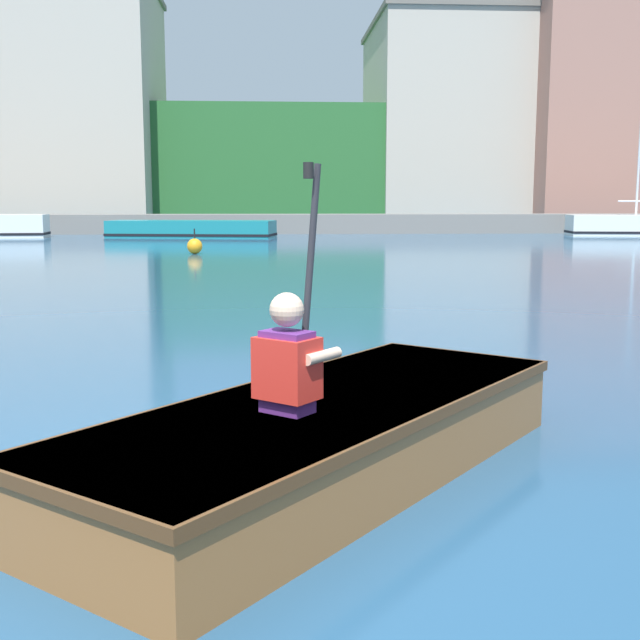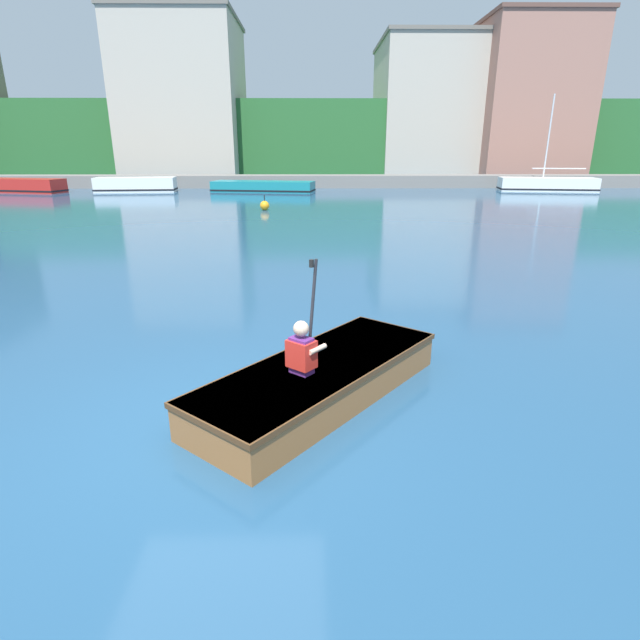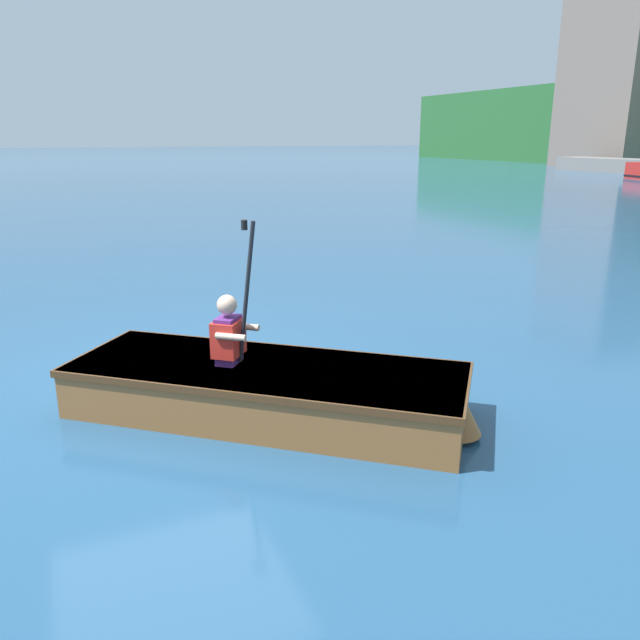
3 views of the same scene
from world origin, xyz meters
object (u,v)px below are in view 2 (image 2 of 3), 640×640
(moored_boat_dock_west_inner, at_px, (136,185))
(moored_boat_dock_center_near, at_px, (25,186))
(channel_buoy, at_px, (265,206))
(moored_boat_dock_center_far, at_px, (263,187))
(rowboat_foreground, at_px, (323,376))
(person_paddler, at_px, (302,349))
(moored_boat_dock_west_end, at_px, (547,184))

(moored_boat_dock_west_inner, height_order, moored_boat_dock_center_near, moored_boat_dock_west_inner)
(moored_boat_dock_west_inner, xyz_separation_m, channel_buoy, (9.79, -11.07, -0.23))
(moored_boat_dock_west_inner, xyz_separation_m, moored_boat_dock_center_far, (8.67, -0.06, -0.13))
(rowboat_foreground, xyz_separation_m, person_paddler, (-0.24, -0.29, 0.46))
(rowboat_foreground, bearing_deg, moored_boat_dock_west_end, 61.99)
(moored_boat_dock_west_end, height_order, person_paddler, moored_boat_dock_west_end)
(channel_buoy, bearing_deg, moored_boat_dock_center_near, 148.24)
(moored_boat_dock_center_near, relative_size, channel_buoy, 7.87)
(moored_boat_dock_center_far, bearing_deg, moored_boat_dock_center_near, -178.39)
(moored_boat_dock_center_far, bearing_deg, rowboat_foreground, -83.25)
(moored_boat_dock_center_near, height_order, rowboat_foreground, moored_boat_dock_center_near)
(moored_boat_dock_west_inner, relative_size, channel_buoy, 7.53)
(moored_boat_dock_west_inner, xyz_separation_m, rowboat_foreground, (12.22, -30.03, -0.20))
(moored_boat_dock_west_end, height_order, rowboat_foreground, moored_boat_dock_west_end)
(moored_boat_dock_west_end, relative_size, moored_boat_dock_center_near, 1.17)
(rowboat_foreground, height_order, person_paddler, person_paddler)
(moored_boat_dock_west_end, distance_m, rowboat_foreground, 34.38)
(person_paddler, height_order, channel_buoy, person_paddler)
(moored_boat_dock_west_inner, relative_size, person_paddler, 4.41)
(moored_boat_dock_west_end, xyz_separation_m, rowboat_foreground, (-16.14, -30.35, -0.19))
(moored_boat_dock_center_near, distance_m, moored_boat_dock_center_far, 15.95)
(moored_boat_dock_west_inner, distance_m, moored_boat_dock_center_far, 8.67)
(moored_boat_dock_west_end, xyz_separation_m, channel_buoy, (-18.58, -11.39, -0.22))
(moored_boat_dock_west_inner, height_order, rowboat_foreground, moored_boat_dock_west_inner)
(moored_boat_dock_west_end, bearing_deg, person_paddler, -118.13)
(moored_boat_dock_center_far, relative_size, channel_buoy, 10.00)
(moored_boat_dock_west_end, relative_size, moored_boat_dock_center_far, 0.92)
(person_paddler, relative_size, channel_buoy, 1.71)
(moored_boat_dock_center_far, xyz_separation_m, rowboat_foreground, (3.55, -29.97, -0.07))
(moored_boat_dock_west_inner, height_order, moored_boat_dock_center_far, moored_boat_dock_west_inner)
(rowboat_foreground, distance_m, person_paddler, 0.59)
(channel_buoy, bearing_deg, person_paddler, -83.48)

